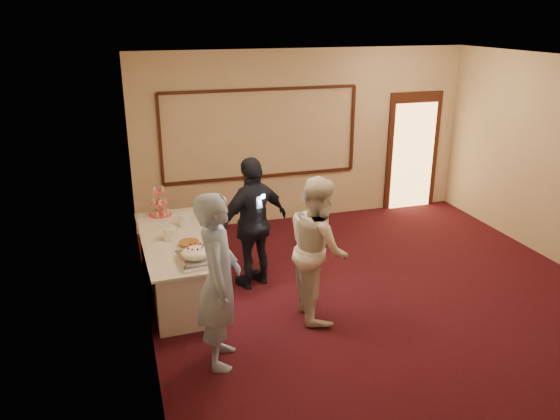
# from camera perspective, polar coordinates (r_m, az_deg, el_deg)

# --- Properties ---
(floor) EXTENTS (7.00, 7.00, 0.00)m
(floor) POSITION_cam_1_polar(r_m,az_deg,el_deg) (7.22, 11.80, -10.02)
(floor) COLOR black
(floor) RESTS_ON ground
(room_walls) EXTENTS (6.04, 7.04, 3.02)m
(room_walls) POSITION_cam_1_polar(r_m,az_deg,el_deg) (6.47, 13.06, 5.76)
(room_walls) COLOR beige
(room_walls) RESTS_ON floor
(wall_molding) EXTENTS (3.45, 0.04, 1.55)m
(wall_molding) POSITION_cam_1_polar(r_m,az_deg,el_deg) (9.41, -1.99, 7.94)
(wall_molding) COLOR #351910
(wall_molding) RESTS_ON room_walls
(doorway) EXTENTS (1.05, 0.07, 2.20)m
(doorway) POSITION_cam_1_polar(r_m,az_deg,el_deg) (10.64, 13.68, 5.93)
(doorway) COLOR #351910
(doorway) RESTS_ON floor
(buffet_table) EXTENTS (0.96, 2.31, 0.77)m
(buffet_table) POSITION_cam_1_polar(r_m,az_deg,el_deg) (7.42, -10.62, -5.66)
(buffet_table) COLOR white
(buffet_table) RESTS_ON floor
(pavlova_tray) EXTENTS (0.43, 0.57, 0.20)m
(pavlova_tray) POSITION_cam_1_polar(r_m,az_deg,el_deg) (6.53, -8.80, -4.70)
(pavlova_tray) COLOR silver
(pavlova_tray) RESTS_ON buffet_table
(cupcake_stand) EXTENTS (0.33, 0.33, 0.48)m
(cupcake_stand) POSITION_cam_1_polar(r_m,az_deg,el_deg) (8.09, -12.48, 0.63)
(cupcake_stand) COLOR #EE4E63
(cupcake_stand) RESTS_ON buffet_table
(plate_stack_a) EXTENTS (0.19, 0.19, 0.16)m
(plate_stack_a) POSITION_cam_1_polar(r_m,az_deg,el_deg) (7.22, -11.37, -2.45)
(plate_stack_a) COLOR white
(plate_stack_a) RESTS_ON buffet_table
(plate_stack_b) EXTENTS (0.19, 0.19, 0.15)m
(plate_stack_b) POSITION_cam_1_polar(r_m,az_deg,el_deg) (7.66, -9.92, -1.05)
(plate_stack_b) COLOR white
(plate_stack_b) RESTS_ON buffet_table
(tart) EXTENTS (0.30, 0.30, 0.06)m
(tart) POSITION_cam_1_polar(r_m,az_deg,el_deg) (7.00, -9.48, -3.51)
(tart) COLOR white
(tart) RESTS_ON buffet_table
(man) EXTENTS (0.61, 0.79, 1.91)m
(man) POSITION_cam_1_polar(r_m,az_deg,el_deg) (5.68, -6.40, -7.37)
(man) COLOR #99BBE9
(man) RESTS_ON floor
(woman) EXTENTS (0.74, 0.91, 1.77)m
(woman) POSITION_cam_1_polar(r_m,az_deg,el_deg) (6.59, 3.98, -3.96)
(woman) COLOR white
(woman) RESTS_ON floor
(guest) EXTENTS (1.15, 0.80, 1.81)m
(guest) POSITION_cam_1_polar(r_m,az_deg,el_deg) (7.30, -2.75, -1.36)
(guest) COLOR black
(guest) RESTS_ON floor
(camera_flash) EXTENTS (0.08, 0.06, 0.05)m
(camera_flash) POSITION_cam_1_polar(r_m,az_deg,el_deg) (7.06, -1.91, 1.44)
(camera_flash) COLOR white
(camera_flash) RESTS_ON guest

